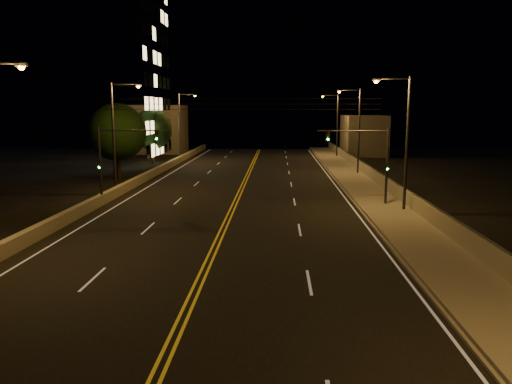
{
  "coord_description": "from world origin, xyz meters",
  "views": [
    {
      "loc": [
        3.15,
        -9.11,
        7.01
      ],
      "look_at": [
        2.0,
        18.0,
        2.5
      ],
      "focal_mm": 35.0,
      "sensor_mm": 36.0,
      "label": 1
    }
  ],
  "objects_px": {
    "tree_0": "(117,132)",
    "tree_2": "(152,130)",
    "streetlight_3": "(336,121)",
    "tree_1": "(116,137)",
    "traffic_signal_right": "(373,157)",
    "traffic_signal_left": "(114,156)",
    "streetlight_5": "(117,131)",
    "streetlight_1": "(403,136)",
    "building_tower": "(65,70)",
    "streetlight_6": "(181,122)",
    "streetlight_2": "(357,126)"
  },
  "relations": [
    {
      "from": "tree_0",
      "to": "tree_1",
      "type": "height_order",
      "value": "tree_0"
    },
    {
      "from": "streetlight_2",
      "to": "building_tower",
      "type": "distance_m",
      "value": 37.88
    },
    {
      "from": "streetlight_1",
      "to": "tree_2",
      "type": "height_order",
      "value": "streetlight_1"
    },
    {
      "from": "streetlight_1",
      "to": "traffic_signal_right",
      "type": "relative_size",
      "value": 1.6
    },
    {
      "from": "streetlight_5",
      "to": "tree_1",
      "type": "xyz_separation_m",
      "value": [
        -4.44,
        13.37,
        -1.21
      ]
    },
    {
      "from": "streetlight_2",
      "to": "tree_1",
      "type": "relative_size",
      "value": 1.41
    },
    {
      "from": "tree_0",
      "to": "traffic_signal_right",
      "type": "bearing_deg",
      "value": -29.73
    },
    {
      "from": "streetlight_3",
      "to": "tree_0",
      "type": "relative_size",
      "value": 1.2
    },
    {
      "from": "streetlight_6",
      "to": "tree_1",
      "type": "relative_size",
      "value": 1.41
    },
    {
      "from": "tree_1",
      "to": "building_tower",
      "type": "bearing_deg",
      "value": 132.35
    },
    {
      "from": "streetlight_5",
      "to": "tree_0",
      "type": "height_order",
      "value": "streetlight_5"
    },
    {
      "from": "streetlight_6",
      "to": "tree_2",
      "type": "relative_size",
      "value": 1.3
    },
    {
      "from": "building_tower",
      "to": "streetlight_2",
      "type": "bearing_deg",
      "value": -17.02
    },
    {
      "from": "streetlight_1",
      "to": "streetlight_5",
      "type": "bearing_deg",
      "value": 162.83
    },
    {
      "from": "streetlight_3",
      "to": "tree_2",
      "type": "bearing_deg",
      "value": -160.35
    },
    {
      "from": "streetlight_3",
      "to": "building_tower",
      "type": "xyz_separation_m",
      "value": [
        -35.65,
        -8.39,
        6.69
      ]
    },
    {
      "from": "streetlight_2",
      "to": "streetlight_3",
      "type": "distance_m",
      "value": 19.3
    },
    {
      "from": "building_tower",
      "to": "tree_1",
      "type": "relative_size",
      "value": 3.88
    },
    {
      "from": "tree_2",
      "to": "streetlight_1",
      "type": "bearing_deg",
      "value": -51.06
    },
    {
      "from": "streetlight_1",
      "to": "streetlight_3",
      "type": "bearing_deg",
      "value": 90.0
    },
    {
      "from": "streetlight_6",
      "to": "tree_2",
      "type": "bearing_deg",
      "value": -127.25
    },
    {
      "from": "streetlight_1",
      "to": "streetlight_5",
      "type": "xyz_separation_m",
      "value": [
        -21.44,
        6.63,
        0.0
      ]
    },
    {
      "from": "traffic_signal_right",
      "to": "tree_2",
      "type": "relative_size",
      "value": 0.81
    },
    {
      "from": "tree_0",
      "to": "tree_2",
      "type": "xyz_separation_m",
      "value": [
        -0.44,
        15.37,
        -0.36
      ]
    },
    {
      "from": "traffic_signal_right",
      "to": "tree_1",
      "type": "height_order",
      "value": "tree_1"
    },
    {
      "from": "building_tower",
      "to": "tree_1",
      "type": "height_order",
      "value": "building_tower"
    },
    {
      "from": "streetlight_2",
      "to": "streetlight_6",
      "type": "height_order",
      "value": "same"
    },
    {
      "from": "streetlight_5",
      "to": "traffic_signal_right",
      "type": "height_order",
      "value": "streetlight_5"
    },
    {
      "from": "streetlight_3",
      "to": "tree_1",
      "type": "distance_m",
      "value": 32.19
    },
    {
      "from": "streetlight_1",
      "to": "tree_2",
      "type": "distance_m",
      "value": 39.03
    },
    {
      "from": "streetlight_3",
      "to": "tree_1",
      "type": "height_order",
      "value": "streetlight_3"
    },
    {
      "from": "streetlight_1",
      "to": "tree_1",
      "type": "distance_m",
      "value": 32.73
    },
    {
      "from": "traffic_signal_right",
      "to": "streetlight_6",
      "type": "bearing_deg",
      "value": 121.61
    },
    {
      "from": "traffic_signal_left",
      "to": "tree_2",
      "type": "bearing_deg",
      "value": 98.56
    },
    {
      "from": "streetlight_5",
      "to": "traffic_signal_left",
      "type": "height_order",
      "value": "streetlight_5"
    },
    {
      "from": "traffic_signal_right",
      "to": "traffic_signal_left",
      "type": "xyz_separation_m",
      "value": [
        -18.71,
        0.0,
        0.0
      ]
    },
    {
      "from": "streetlight_1",
      "to": "traffic_signal_left",
      "type": "bearing_deg",
      "value": 174.05
    },
    {
      "from": "streetlight_1",
      "to": "traffic_signal_right",
      "type": "xyz_separation_m",
      "value": [
        -1.57,
        2.11,
        -1.64
      ]
    },
    {
      "from": "streetlight_3",
      "to": "streetlight_6",
      "type": "xyz_separation_m",
      "value": [
        -21.44,
        -4.7,
        0.0
      ]
    },
    {
      "from": "streetlight_1",
      "to": "streetlight_3",
      "type": "xyz_separation_m",
      "value": [
        0.0,
        39.1,
        0.0
      ]
    },
    {
      "from": "streetlight_3",
      "to": "traffic_signal_left",
      "type": "relative_size",
      "value": 1.6
    },
    {
      "from": "building_tower",
      "to": "streetlight_5",
      "type": "bearing_deg",
      "value": -59.47
    },
    {
      "from": "traffic_signal_right",
      "to": "streetlight_2",
      "type": "bearing_deg",
      "value": 84.94
    },
    {
      "from": "streetlight_2",
      "to": "streetlight_6",
      "type": "xyz_separation_m",
      "value": [
        -21.44,
        14.6,
        0.0
      ]
    },
    {
      "from": "traffic_signal_right",
      "to": "tree_1",
      "type": "relative_size",
      "value": 0.88
    },
    {
      "from": "tree_0",
      "to": "traffic_signal_left",
      "type": "bearing_deg",
      "value": -73.5
    },
    {
      "from": "streetlight_6",
      "to": "streetlight_5",
      "type": "bearing_deg",
      "value": -90.0
    },
    {
      "from": "streetlight_5",
      "to": "tree_0",
      "type": "xyz_separation_m",
      "value": [
        -2.64,
        8.35,
        -0.49
      ]
    },
    {
      "from": "building_tower",
      "to": "traffic_signal_right",
      "type": "bearing_deg",
      "value": -40.01
    },
    {
      "from": "streetlight_6",
      "to": "tree_1",
      "type": "distance_m",
      "value": 15.12
    }
  ]
}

